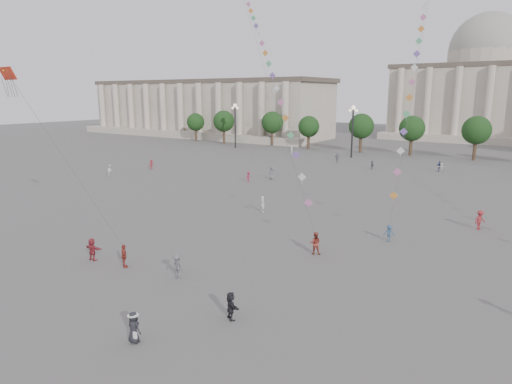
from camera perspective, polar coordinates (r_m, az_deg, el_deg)
The scene contains 26 objects.
ground at distance 31.35m, azimuth -13.56°, elevation -12.52°, with size 360.00×360.00×0.00m, color #52504D.
hall_west at distance 148.45m, azimuth -6.45°, elevation 10.36°, with size 84.00×26.22×17.20m.
hall_central at distance 149.61m, azimuth 26.52°, elevation 11.42°, with size 48.30×34.30×35.50m.
tree_row at distance 99.47m, azimuth 21.81°, elevation 6.97°, with size 137.12×5.12×8.00m.
lamp_post_far_west at distance 111.09m, azimuth -2.63°, elevation 9.28°, with size 2.00×0.90×10.65m.
lamp_post_mid_west at distance 96.19m, azimuth 12.00°, elevation 8.59°, with size 2.00×0.90×10.65m.
person_crowd_0 at distance 83.39m, azimuth 21.94°, elevation 3.00°, with size 1.06×0.44×1.81m, color #3A4382.
person_crowd_1 at distance 76.93m, azimuth -17.80°, elevation 2.61°, with size 0.89×0.70×1.84m, color white.
person_crowd_2 at distance 81.75m, azimuth -12.92°, elevation 3.38°, with size 1.12×0.64×1.74m, color maroon.
person_crowd_3 at distance 27.37m, azimuth -3.16°, elevation -14.02°, with size 1.57×0.50×1.69m, color black.
person_crowd_4 at distance 83.22m, azimuth 22.14°, elevation 2.88°, with size 1.44×0.46×1.56m, color white.
person_crowd_6 at distance 33.35m, azimuth -9.86°, elevation -9.11°, with size 1.18×0.68×1.83m, color #56575B.
person_crowd_8 at distance 49.27m, azimuth 26.20°, elevation -3.16°, with size 1.24×0.71×1.92m, color maroon.
person_crowd_10 at distance 100.26m, azimuth 4.50°, elevation 5.24°, with size 0.65×0.43×1.79m, color silver.
person_crowd_12 at distance 82.35m, azimuth 14.33°, elevation 3.30°, with size 1.41×0.45×1.52m, color slate.
person_crowd_13 at distance 50.74m, azimuth 0.84°, elevation -1.53°, with size 0.66×0.43×1.80m, color silver.
person_crowd_16 at distance 88.63m, azimuth 10.11°, elevation 4.21°, with size 1.09×0.46×1.87m, color slate.
person_crowd_17 at distance 68.26m, azimuth -0.93°, elevation 1.92°, with size 1.00×0.57×1.54m, color #962941.
person_crowd_18 at distance 70.37m, azimuth 1.99°, elevation 2.38°, with size 0.95×0.62×1.93m, color slate.
tourist_0 at distance 36.23m, azimuth -16.16°, elevation -7.69°, with size 1.06×0.44×1.81m, color maroon.
tourist_2 at distance 38.51m, azimuth -19.78°, elevation -6.75°, with size 1.68×0.54×1.81m, color maroon.
kite_flyer_0 at distance 37.92m, azimuth 7.41°, elevation -6.35°, with size 0.92×0.71×1.88m, color maroon.
kite_flyer_1 at distance 42.46m, azimuth 16.31°, elevation -4.97°, with size 0.99×0.57×1.53m, color #2F4C6A.
hat_person at distance 25.88m, azimuth -15.04°, elevation -15.96°, with size 0.86×0.60×1.71m.
dragon_kite at distance 43.10m, azimuth -28.40°, elevation 11.86°, with size 6.88×0.96×17.37m.
kite_train_west at distance 64.89m, azimuth 0.02°, elevation 19.51°, with size 38.07×39.18×66.44m.
Camera 1 is at (21.48, -18.83, 12.91)m, focal length 32.00 mm.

